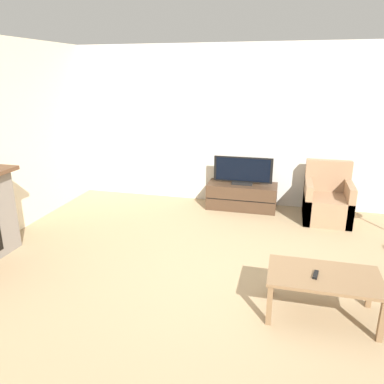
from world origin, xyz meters
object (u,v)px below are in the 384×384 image
(armchair, at_px, (327,202))
(coffee_table, at_px, (324,280))
(remote, at_px, (316,275))
(tv, at_px, (243,172))
(tv_stand, at_px, (242,196))

(armchair, bearing_deg, coffee_table, -95.46)
(armchair, xyz_separation_m, coffee_table, (-0.25, -2.62, 0.09))
(coffee_table, height_order, remote, remote)
(armchair, relative_size, coffee_table, 0.88)
(coffee_table, relative_size, remote, 6.64)
(tv, xyz_separation_m, remote, (1.03, -2.84, -0.20))
(remote, bearing_deg, tv_stand, 120.26)
(tv_stand, relative_size, armchair, 1.29)
(armchair, bearing_deg, tv_stand, 171.99)
(tv_stand, height_order, tv, tv)
(tv_stand, bearing_deg, coffee_table, -68.45)
(tv, relative_size, coffee_table, 0.96)
(tv, height_order, coffee_table, tv)
(tv_stand, distance_m, tv, 0.43)
(remote, bearing_deg, tv, 120.27)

